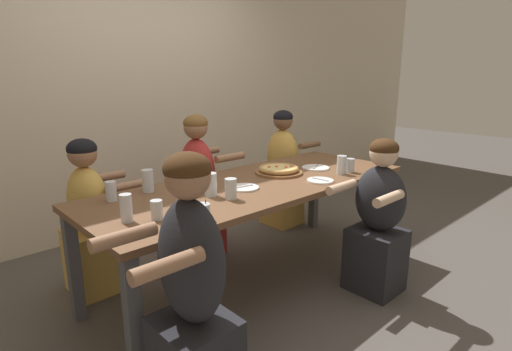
{
  "coord_description": "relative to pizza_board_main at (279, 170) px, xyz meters",
  "views": [
    {
      "loc": [
        -1.84,
        -1.98,
        1.49
      ],
      "look_at": [
        0.0,
        0.0,
        0.8
      ],
      "focal_mm": 28.0,
      "sensor_mm": 36.0,
      "label": 1
    }
  ],
  "objects": [
    {
      "name": "drinking_glass_e",
      "position": [
        -1.18,
        -0.26,
        0.03
      ],
      "size": [
        0.06,
        0.06,
        0.1
      ],
      "color": "silver",
      "rests_on": "dining_table"
    },
    {
      "name": "empty_plate_b",
      "position": [
        -0.47,
        -0.13,
        -0.02
      ],
      "size": [
        0.2,
        0.2,
        0.02
      ],
      "color": "white",
      "rests_on": "dining_table"
    },
    {
      "name": "diner_far_right",
      "position": [
        0.68,
        0.6,
        -0.25
      ],
      "size": [
        0.51,
        0.4,
        1.15
      ],
      "rotation": [
        0.0,
        0.0,
        -1.57
      ],
      "color": "gold",
      "rests_on": "ground"
    },
    {
      "name": "diner_far_left",
      "position": [
        -1.23,
        0.6,
        -0.28
      ],
      "size": [
        0.51,
        0.4,
        1.08
      ],
      "rotation": [
        0.0,
        0.0,
        -1.57
      ],
      "color": "gold",
      "rests_on": "ground"
    },
    {
      "name": "drinking_glass_a",
      "position": [
        -0.97,
        0.24,
        0.05
      ],
      "size": [
        0.08,
        0.08,
        0.15
      ],
      "color": "silver",
      "rests_on": "dining_table"
    },
    {
      "name": "drinking_glass_b",
      "position": [
        0.44,
        -0.35,
        0.02
      ],
      "size": [
        0.07,
        0.07,
        0.11
      ],
      "color": "silver",
      "rests_on": "dining_table"
    },
    {
      "name": "restaurant_back_panel",
      "position": [
        -0.3,
        1.57,
        0.82
      ],
      "size": [
        10.0,
        0.06,
        3.2
      ],
      "primitive_type": "cube",
      "color": "beige",
      "rests_on": "ground"
    },
    {
      "name": "empty_plate_c",
      "position": [
        0.05,
        -0.36,
        -0.02
      ],
      "size": [
        0.19,
        0.19,
        0.02
      ],
      "color": "white",
      "rests_on": "dining_table"
    },
    {
      "name": "drinking_glass_h",
      "position": [
        -0.73,
        -0.11,
        0.05
      ],
      "size": [
        0.08,
        0.08,
        0.15
      ],
      "color": "silver",
      "rests_on": "dining_table"
    },
    {
      "name": "drinking_glass_d",
      "position": [
        0.34,
        -0.34,
        0.04
      ],
      "size": [
        0.07,
        0.07,
        0.14
      ],
      "color": "silver",
      "rests_on": "dining_table"
    },
    {
      "name": "cocktail_glass_blue",
      "position": [
        -1.01,
        -0.42,
        0.01
      ],
      "size": [
        0.08,
        0.08,
        0.11
      ],
      "color": "silver",
      "rests_on": "dining_table"
    },
    {
      "name": "dining_table",
      "position": [
        -0.3,
        -0.07,
        -0.1
      ],
      "size": [
        2.42,
        0.9,
        0.75
      ],
      "color": "brown",
      "rests_on": "ground"
    },
    {
      "name": "drinking_glass_g",
      "position": [
        -0.68,
        -0.25,
        0.03
      ],
      "size": [
        0.07,
        0.07,
        0.13
      ],
      "color": "silver",
      "rests_on": "dining_table"
    },
    {
      "name": "diner_far_center",
      "position": [
        -0.33,
        0.6,
        -0.24
      ],
      "size": [
        0.51,
        0.4,
        1.18
      ],
      "rotation": [
        0.0,
        0.0,
        -1.57
      ],
      "color": "#B22D2D",
      "rests_on": "ground"
    },
    {
      "name": "empty_plate_a",
      "position": [
        0.34,
        -0.09,
        -0.02
      ],
      "size": [
        0.22,
        0.22,
        0.02
      ],
      "color": "white",
      "rests_on": "dining_table"
    },
    {
      "name": "ground_plane",
      "position": [
        -0.3,
        -0.07,
        -0.78
      ],
      "size": [
        18.0,
        18.0,
        0.0
      ],
      "primitive_type": "plane",
      "color": "#514C47",
      "rests_on": "ground"
    },
    {
      "name": "diner_near_midright",
      "position": [
        0.21,
        -0.74,
        -0.28
      ],
      "size": [
        0.51,
        0.4,
        1.08
      ],
      "rotation": [
        0.0,
        0.0,
        1.57
      ],
      "color": "#232328",
      "rests_on": "ground"
    },
    {
      "name": "drinking_glass_c",
      "position": [
        -1.22,
        0.21,
        0.03
      ],
      "size": [
        0.06,
        0.06,
        0.12
      ],
      "color": "silver",
      "rests_on": "dining_table"
    },
    {
      "name": "drinking_glass_f",
      "position": [
        -1.31,
        -0.18,
        0.04
      ],
      "size": [
        0.06,
        0.06,
        0.15
      ],
      "color": "silver",
      "rests_on": "dining_table"
    },
    {
      "name": "diner_near_left",
      "position": [
        -1.31,
        -0.74,
        -0.23
      ],
      "size": [
        0.51,
        0.4,
        1.2
      ],
      "rotation": [
        0.0,
        0.0,
        1.57
      ],
      "color": "#232328",
      "rests_on": "ground"
    },
    {
      "name": "pizza_board_main",
      "position": [
        0.0,
        0.0,
        0.0
      ],
      "size": [
        0.36,
        0.36,
        0.05
      ],
      "color": "brown",
      "rests_on": "dining_table"
    }
  ]
}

